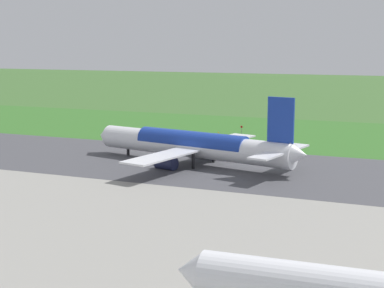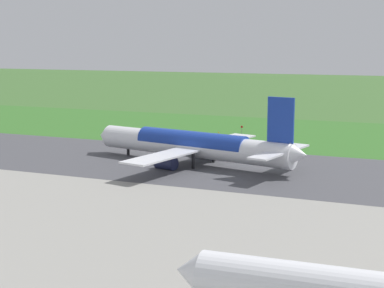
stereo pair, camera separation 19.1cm
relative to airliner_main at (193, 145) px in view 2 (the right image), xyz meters
The scene contains 6 objects.
ground_plane 10.85m from the airliner_main, ahead, with size 800.00×800.00×0.00m, color #3D662D.
runway_asphalt 10.83m from the airliner_main, ahead, with size 600.00×41.28×0.06m, color #47474C.
grass_verge_foreground 47.29m from the airliner_main, 77.82° to the right, with size 600.00×80.00×0.04m, color #346B27.
airliner_main is the anchor object (origin of this frame).
no_stopping_sign 45.93m from the airliner_main, 85.64° to the right, with size 0.60×0.10×2.56m.
traffic_cone_orange 47.00m from the airliner_main, 76.92° to the right, with size 0.40×0.40×0.55m, color orange.
Camera 2 is at (-58.19, 117.97, 26.04)m, focal length 55.45 mm.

